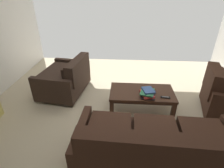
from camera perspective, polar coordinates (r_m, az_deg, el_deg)
ground_plane at (r=3.31m, az=3.75°, el=-10.09°), size 5.52×5.64×0.01m
sofa_main at (r=2.30m, az=14.13°, el=-20.09°), size 1.97×0.93×0.86m
loveseat_near at (r=3.92m, az=-14.74°, el=1.83°), size 1.00×1.22×0.81m
coffee_table at (r=3.27m, az=9.63°, el=-3.36°), size 1.16×0.62×0.41m
book_stack at (r=3.11m, az=11.49°, el=-2.84°), size 0.30×0.33×0.12m
tv_remote at (r=3.15m, az=16.95°, el=-4.17°), size 0.16×0.06×0.02m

